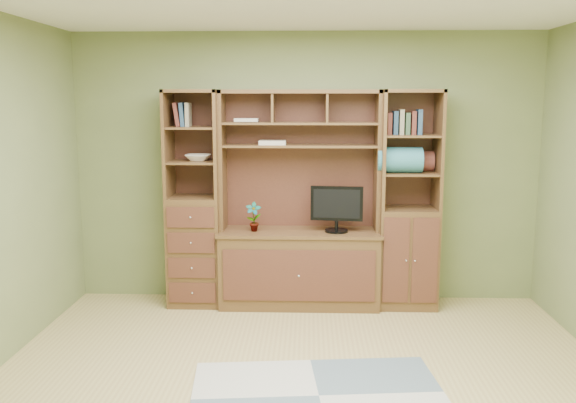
{
  "coord_description": "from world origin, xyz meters",
  "views": [
    {
      "loc": [
        0.03,
        -3.92,
        1.95
      ],
      "look_at": [
        -0.15,
        1.2,
        1.1
      ],
      "focal_mm": 38.0,
      "sensor_mm": 36.0,
      "label": 1
    }
  ],
  "objects_px": {
    "left_tower": "(195,199)",
    "monitor": "(337,201)",
    "right_tower": "(408,200)",
    "center_hutch": "(299,200)"
  },
  "relations": [
    {
      "from": "right_tower",
      "to": "monitor",
      "type": "height_order",
      "value": "right_tower"
    },
    {
      "from": "left_tower",
      "to": "monitor",
      "type": "xyz_separation_m",
      "value": [
        1.35,
        -0.07,
        0.0
      ]
    },
    {
      "from": "left_tower",
      "to": "monitor",
      "type": "height_order",
      "value": "left_tower"
    },
    {
      "from": "monitor",
      "to": "right_tower",
      "type": "bearing_deg",
      "value": 13.1
    },
    {
      "from": "center_hutch",
      "to": "left_tower",
      "type": "xyz_separation_m",
      "value": [
        -1.0,
        0.04,
        0.0
      ]
    },
    {
      "from": "left_tower",
      "to": "monitor",
      "type": "relative_size",
      "value": 3.43
    },
    {
      "from": "left_tower",
      "to": "monitor",
      "type": "bearing_deg",
      "value": -3.18
    },
    {
      "from": "center_hutch",
      "to": "monitor",
      "type": "distance_m",
      "value": 0.35
    },
    {
      "from": "center_hutch",
      "to": "right_tower",
      "type": "distance_m",
      "value": 1.03
    },
    {
      "from": "left_tower",
      "to": "monitor",
      "type": "distance_m",
      "value": 1.35
    }
  ]
}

